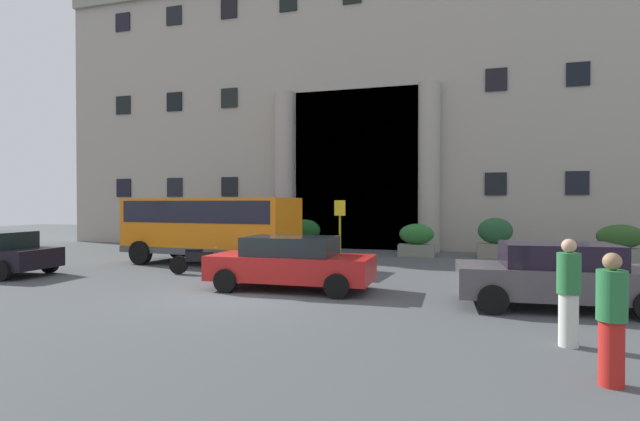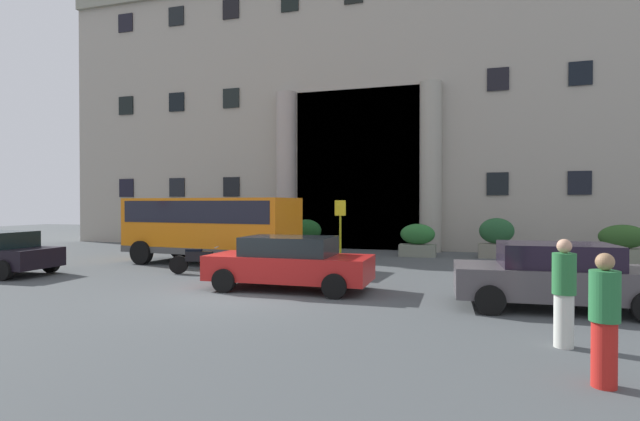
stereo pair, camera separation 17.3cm
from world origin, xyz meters
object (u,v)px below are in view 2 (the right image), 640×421
hedge_planter_entrance_right (190,235)px  scooter_by_planter (198,260)px  hedge_planter_west (497,239)px  parked_coupe_end (289,262)px  motorcycle_near_kerb (285,263)px  hedge_planter_far_east (418,241)px  pedestrian_man_red_shirt (604,320)px  hedge_planter_east (623,245)px  orange_minibus (211,224)px  parked_sedan_second (556,276)px  hedge_planter_entrance_left (306,236)px  pedestrian_woman_with_bag (564,293)px  bus_stop_sign (340,224)px

hedge_planter_entrance_right → scooter_by_planter: 9.34m
scooter_by_planter → hedge_planter_west: bearing=21.7°
parked_coupe_end → motorcycle_near_kerb: 2.26m
hedge_planter_far_east → motorcycle_near_kerb: (-3.43, -7.21, -0.24)m
motorcycle_near_kerb → pedestrian_man_red_shirt: (7.13, -7.34, 0.40)m
hedge_planter_west → pedestrian_man_red_shirt: size_ratio=1.01×
hedge_planter_east → pedestrian_man_red_shirt: pedestrian_man_red_shirt is taller
orange_minibus → parked_coupe_end: bearing=-36.7°
scooter_by_planter → parked_sedan_second: bearing=-30.0°
hedge_planter_east → motorcycle_near_kerb: size_ratio=0.94×
hedge_planter_entrance_right → hedge_planter_far_east: 11.58m
motorcycle_near_kerb → hedge_planter_entrance_left: bearing=115.1°
parked_coupe_end → hedge_planter_entrance_left: bearing=105.4°
hedge_planter_entrance_left → pedestrian_man_red_shirt: 17.38m
parked_coupe_end → pedestrian_woman_with_bag: (6.06, -3.58, 0.15)m
bus_stop_sign → orange_minibus: bearing=-158.6°
orange_minibus → pedestrian_woman_with_bag: (10.88, -7.88, -0.64)m
parked_sedan_second → motorcycle_near_kerb: 7.80m
orange_minibus → parked_sedan_second: orange_minibus is taller
orange_minibus → parked_sedan_second: 12.29m
hedge_planter_east → hedge_planter_far_east: 7.87m
parked_sedan_second → pedestrian_man_red_shirt: size_ratio=2.57×
hedge_planter_entrance_right → pedestrian_woman_with_bag: pedestrian_woman_with_bag is taller
bus_stop_sign → hedge_planter_east: bearing=16.1°
hedge_planter_entrance_left → pedestrian_woman_with_bag: 15.85m
hedge_planter_east → hedge_planter_entrance_right: bearing=178.7°
bus_stop_sign → hedge_planter_east: size_ratio=1.35×
hedge_planter_entrance_left → pedestrian_man_red_shirt: (8.97, -14.88, 0.10)m
hedge_planter_east → scooter_by_planter: hedge_planter_east is taller
orange_minibus → scooter_by_planter: 2.85m
hedge_planter_east → scooter_by_planter: (-14.28, -7.34, -0.27)m
hedge_planter_entrance_left → pedestrian_man_red_shirt: pedestrian_man_red_shirt is taller
scooter_by_planter → pedestrian_man_red_shirt: pedestrian_man_red_shirt is taller
scooter_by_planter → pedestrian_man_red_shirt: bearing=-52.1°
hedge_planter_west → motorcycle_near_kerb: bearing=-131.6°
hedge_planter_far_east → parked_sedan_second: 10.57m
hedge_planter_entrance_right → hedge_planter_west: hedge_planter_west is taller
hedge_planter_far_east → motorcycle_near_kerb: hedge_planter_far_east is taller
scooter_by_planter → hedge_planter_entrance_left: bearing=64.7°
parked_coupe_end → parked_sedan_second: size_ratio=1.01×
orange_minibus → hedge_planter_entrance_right: bearing=133.5°
hedge_planter_entrance_right → hedge_planter_far_east: hedge_planter_far_east is taller
bus_stop_sign → hedge_planter_entrance_left: 4.40m
hedge_planter_east → parked_coupe_end: size_ratio=0.41×
motorcycle_near_kerb → bus_stop_sign: bearing=91.0°
hedge_planter_entrance_right → pedestrian_woman_with_bag: bearing=-41.1°
orange_minibus → hedge_planter_far_east: orange_minibus is taller
motorcycle_near_kerb → pedestrian_man_red_shirt: bearing=-34.5°
bus_stop_sign → parked_sedan_second: (6.60, -6.68, -0.78)m
orange_minibus → hedge_planter_west: (10.62, 5.29, -0.70)m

